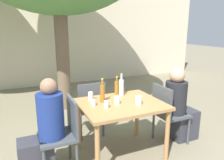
# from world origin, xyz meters

# --- Properties ---
(ground_plane) EXTENTS (30.00, 30.00, 0.00)m
(ground_plane) POSITION_xyz_m (0.00, 0.00, 0.00)
(ground_plane) COLOR gray
(cafe_building_wall) EXTENTS (10.00, 0.08, 2.80)m
(cafe_building_wall) POSITION_xyz_m (0.00, 4.30, 1.40)
(cafe_building_wall) COLOR beige
(cafe_building_wall) RESTS_ON ground_plane
(dining_table_front) EXTENTS (1.10, 0.90, 0.77)m
(dining_table_front) POSITION_xyz_m (0.00, 0.00, 0.67)
(dining_table_front) COLOR #B27F4C
(dining_table_front) RESTS_ON ground_plane
(patio_chair_0) EXTENTS (0.44, 0.44, 0.92)m
(patio_chair_0) POSITION_xyz_m (-0.78, 0.00, 0.53)
(patio_chair_0) COLOR #474C51
(patio_chair_0) RESTS_ON ground_plane
(patio_chair_1) EXTENTS (0.44, 0.44, 0.92)m
(patio_chair_1) POSITION_xyz_m (0.78, 0.00, 0.53)
(patio_chair_1) COLOR #474C51
(patio_chair_1) RESTS_ON ground_plane
(patio_chair_2) EXTENTS (0.44, 0.44, 0.92)m
(patio_chair_2) POSITION_xyz_m (-0.22, 0.68, 0.53)
(patio_chair_2) COLOR #474C51
(patio_chair_2) RESTS_ON ground_plane
(person_seated_0) EXTENTS (0.56, 0.31, 1.20)m
(person_seated_0) POSITION_xyz_m (-1.02, -0.00, 0.53)
(person_seated_0) COLOR #383842
(person_seated_0) RESTS_ON ground_plane
(person_seated_1) EXTENTS (0.56, 0.33, 1.19)m
(person_seated_1) POSITION_xyz_m (1.02, -0.00, 0.53)
(person_seated_1) COLOR #383842
(person_seated_1) RESTS_ON ground_plane
(amber_bottle_0) EXTENTS (0.07, 0.07, 0.28)m
(amber_bottle_0) POSITION_xyz_m (0.11, 0.37, 0.88)
(amber_bottle_0) COLOR #9E661E
(amber_bottle_0) RESTS_ON dining_table_front
(water_bottle_1) EXTENTS (0.07, 0.07, 0.33)m
(water_bottle_1) POSITION_xyz_m (0.15, 0.29, 0.90)
(water_bottle_1) COLOR silver
(water_bottle_1) RESTS_ON dining_table_front
(amber_bottle_2) EXTENTS (0.07, 0.07, 0.33)m
(amber_bottle_2) POSITION_xyz_m (-0.22, 0.13, 0.90)
(amber_bottle_2) COLOR #9E661E
(amber_bottle_2) RESTS_ON dining_table_front
(drinking_glass_0) EXTENTS (0.08, 0.08, 0.12)m
(drinking_glass_0) POSITION_xyz_m (0.18, -0.15, 0.83)
(drinking_glass_0) COLOR white
(drinking_glass_0) RESTS_ON dining_table_front
(drinking_glass_1) EXTENTS (0.06, 0.06, 0.08)m
(drinking_glass_1) POSITION_xyz_m (-0.37, 0.05, 0.81)
(drinking_glass_1) COLOR silver
(drinking_glass_1) RESTS_ON dining_table_front
(drinking_glass_2) EXTENTS (0.08, 0.08, 0.10)m
(drinking_glass_2) POSITION_xyz_m (-0.07, -0.01, 0.82)
(drinking_glass_2) COLOR silver
(drinking_glass_2) RESTS_ON dining_table_front
(drinking_glass_3) EXTENTS (0.07, 0.07, 0.12)m
(drinking_glass_3) POSITION_xyz_m (-0.34, 0.27, 0.83)
(drinking_glass_3) COLOR silver
(drinking_glass_3) RESTS_ON dining_table_front
(drinking_glass_4) EXTENTS (0.06, 0.06, 0.09)m
(drinking_glass_4) POSITION_xyz_m (-0.25, -0.09, 0.82)
(drinking_glass_4) COLOR silver
(drinking_glass_4) RESTS_ON dining_table_front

